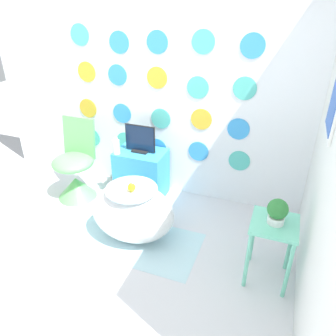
{
  "coord_description": "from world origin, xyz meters",
  "views": [
    {
      "loc": [
        1.32,
        -1.48,
        2.16
      ],
      "look_at": [
        0.44,
        0.84,
        0.82
      ],
      "focal_mm": 35.0,
      "sensor_mm": 36.0,
      "label": 1
    }
  ],
  "objects_px": {
    "bathtub": "(133,212)",
    "chair": "(75,174)",
    "tv": "(140,140)",
    "potted_plant_left": "(277,211)",
    "vase": "(116,147)"
  },
  "relations": [
    {
      "from": "bathtub",
      "to": "chair",
      "type": "relative_size",
      "value": 0.89
    },
    {
      "from": "chair",
      "to": "tv",
      "type": "height_order",
      "value": "chair"
    },
    {
      "from": "tv",
      "to": "chair",
      "type": "bearing_deg",
      "value": -156.27
    },
    {
      "from": "bathtub",
      "to": "chair",
      "type": "height_order",
      "value": "chair"
    },
    {
      "from": "bathtub",
      "to": "potted_plant_left",
      "type": "distance_m",
      "value": 1.35
    },
    {
      "from": "potted_plant_left",
      "to": "bathtub",
      "type": "bearing_deg",
      "value": 176.05
    },
    {
      "from": "chair",
      "to": "potted_plant_left",
      "type": "distance_m",
      "value": 2.32
    },
    {
      "from": "chair",
      "to": "vase",
      "type": "height_order",
      "value": "chair"
    },
    {
      "from": "bathtub",
      "to": "tv",
      "type": "relative_size",
      "value": 2.32
    },
    {
      "from": "bathtub",
      "to": "vase",
      "type": "height_order",
      "value": "vase"
    },
    {
      "from": "chair",
      "to": "vase",
      "type": "xyz_separation_m",
      "value": [
        0.47,
        0.17,
        0.36
      ]
    },
    {
      "from": "bathtub",
      "to": "potted_plant_left",
      "type": "relative_size",
      "value": 3.9
    },
    {
      "from": "bathtub",
      "to": "vase",
      "type": "distance_m",
      "value": 0.83
    },
    {
      "from": "vase",
      "to": "potted_plant_left",
      "type": "bearing_deg",
      "value": -20.94
    },
    {
      "from": "tv",
      "to": "vase",
      "type": "bearing_deg",
      "value": -147.9
    }
  ]
}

